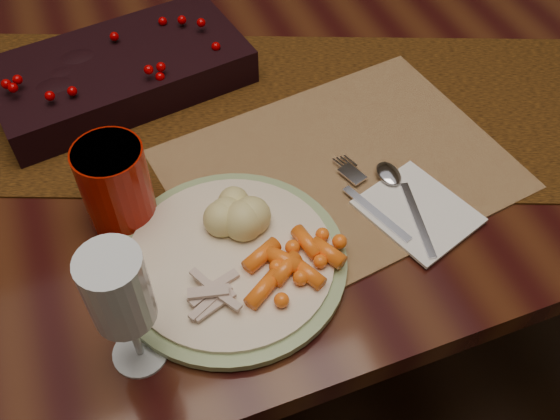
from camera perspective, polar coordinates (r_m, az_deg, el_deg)
name	(u,v)px	position (r m, az deg, el deg)	size (l,w,h in m)	color
floor	(231,333)	(1.58, -4.50, -11.16)	(5.00, 5.00, 0.00)	black
dining_table	(220,243)	(1.26, -5.53, -3.03)	(1.80, 1.00, 0.75)	black
table_runner	(171,108)	(0.98, -9.95, 9.20)	(1.79, 0.37, 0.00)	black
centerpiece	(119,67)	(1.01, -14.49, 12.56)	(0.38, 0.19, 0.08)	black
placemat_main	(339,169)	(0.87, 5.42, 3.71)	(0.45, 0.33, 0.00)	brown
dinner_plate	(231,260)	(0.76, -4.54, -4.59)	(0.28, 0.28, 0.02)	beige
baby_carrots	(290,258)	(0.74, 0.93, -4.40)	(0.11, 0.09, 0.02)	orange
mashed_potatoes	(238,204)	(0.78, -3.90, 0.52)	(0.09, 0.08, 0.05)	beige
turkey_shreds	(215,293)	(0.72, -5.98, -7.52)	(0.07, 0.06, 0.02)	#A47B6C
napkin	(418,211)	(0.83, 12.48, -0.13)	(0.12, 0.14, 0.00)	white
fork	(370,203)	(0.83, 8.23, 0.65)	(0.02, 0.15, 0.00)	white
spoon	(408,204)	(0.83, 11.64, 0.50)	(0.03, 0.15, 0.00)	white
red_cup	(116,185)	(0.79, -14.78, 2.21)	(0.09, 0.09, 0.12)	#880E03
wine_glass	(126,312)	(0.65, -13.93, -9.07)	(0.06, 0.06, 0.18)	silver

